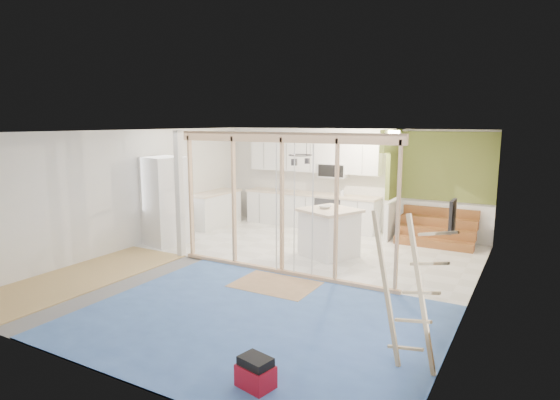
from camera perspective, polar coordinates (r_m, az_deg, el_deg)
The scene contains 17 objects.
room at distance 8.54m, azimuth -1.52°, elevation -0.39°, with size 7.01×8.01×2.61m.
floor_overlays at distance 8.87m, azimuth -0.87°, elevation -8.61°, with size 7.00×8.00×0.03m.
stud_frame at distance 8.62m, azimuth -2.91°, elevation 1.64°, with size 4.66×0.14×2.60m.
base_cabinets at distance 12.34m, azimuth 0.10°, elevation -1.22°, with size 4.45×2.24×0.93m.
upper_cabinets at distance 12.22m, azimuth 4.31°, elevation 5.04°, with size 3.60×0.41×0.85m.
green_partition at distance 11.26m, azimuth 17.31°, elevation -0.24°, with size 2.25×1.51×2.60m.
pot_rack at distance 10.25m, azimuth 2.44°, elevation 5.19°, with size 0.52×0.52×0.72m.
sheathing_panel at distance 5.49m, azimuth 19.57°, elevation -6.60°, with size 0.02×4.00×2.60m, color tan.
electrical_panel at distance 5.99m, azimuth 20.28°, elevation -1.86°, with size 0.04×0.30×0.40m, color #3B3B40.
ceiling_light at distance 10.63m, azimuth 13.55°, elevation 8.03°, with size 0.32×0.32×0.08m, color #FFEABF.
fridge at distance 10.87m, azimuth -13.87°, elevation -0.12°, with size 1.04×1.01×2.00m.
island at distance 9.72m, azimuth 6.02°, elevation -4.04°, with size 1.35×1.35×1.01m.
bowl at distance 9.67m, azimuth 5.49°, elevation -0.84°, with size 0.26×0.26×0.06m, color silver.
soap_bottle_a at distance 12.61m, azimuth 0.08°, elevation 1.81°, with size 0.11×0.11×0.29m, color #ABADBE.
soap_bottle_b at distance 11.80m, azimuth 7.62°, elevation 0.95°, with size 0.09×0.09×0.20m, color silver.
toolbox at distance 5.23m, azimuth -2.99°, elevation -20.38°, with size 0.42×0.35×0.35m.
ladder at distance 5.46m, azimuth 15.33°, elevation -10.77°, with size 0.96×0.11×1.78m.
Camera 1 is at (4.32, -7.22, 2.77)m, focal length 30.00 mm.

